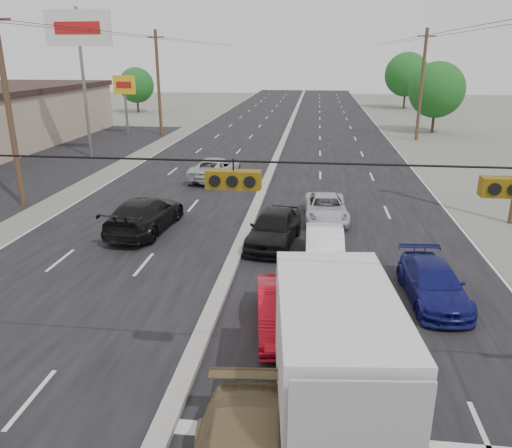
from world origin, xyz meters
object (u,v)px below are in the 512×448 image
object	(u,v)px
tree_right_mid	(437,90)
queue_car_d	(433,284)
queue_car_a	(274,228)
oncoming_near	(145,215)
utility_pole_left_c	(158,83)
oncoming_far	(216,169)
utility_pole_right_c	(422,85)
pole_sign_billboard	(79,38)
red_sedan	(281,311)
queue_car_b	(324,247)
tree_left_far	(136,85)
pole_sign_far	(125,90)
utility_pole_left_b	(9,109)
box_truck	(331,349)
tree_right_far	(407,74)
queue_car_c	(326,208)

from	to	relation	value
tree_right_mid	queue_car_d	xyz separation A→B (m)	(-8.00, -38.74, -3.72)
queue_car_a	oncoming_near	size ratio (longest dim) A/B	0.83
utility_pole_left_c	oncoming_far	world-z (taller)	utility_pole_left_c
utility_pole_left_c	tree_right_mid	bearing A→B (deg)	10.30
utility_pole_left_c	utility_pole_right_c	size ratio (longest dim) A/B	1.00
pole_sign_billboard	red_sedan	size ratio (longest dim) A/B	2.80
utility_pole_left_c	queue_car_b	distance (m)	35.21
oncoming_far	tree_right_mid	bearing A→B (deg)	-121.62
oncoming_near	tree_left_far	bearing A→B (deg)	-65.67
tree_left_far	pole_sign_far	bearing A→B (deg)	-73.30
pole_sign_billboard	utility_pole_left_b	bearing A→B (deg)	-81.25
pole_sign_far	tree_left_far	xyz separation A→B (m)	(-6.00, 20.00, -0.69)
utility_pole_left_b	pole_sign_far	bearing A→B (deg)	97.97
box_truck	queue_car_d	xyz separation A→B (m)	(3.49, 5.90, -1.06)
pole_sign_far	queue_car_b	size ratio (longest dim) A/B	1.46
pole_sign_far	queue_car_b	bearing A→B (deg)	-57.87
utility_pole_right_c	queue_car_a	xyz separation A→B (m)	(-11.10, -29.24, -4.34)
box_truck	utility_pole_right_c	bearing A→B (deg)	71.40
box_truck	queue_car_a	world-z (taller)	box_truck
utility_pole_left_c	queue_car_d	bearing A→B (deg)	-59.98
utility_pole_left_c	box_truck	world-z (taller)	utility_pole_left_c
tree_left_far	red_sedan	distance (m)	61.28
red_sedan	oncoming_near	bearing A→B (deg)	122.72
utility_pole_right_c	oncoming_near	distance (m)	33.25
tree_right_far	utility_pole_right_c	bearing A→B (deg)	-96.65
oncoming_far	utility_pole_right_c	bearing A→B (deg)	-124.42
utility_pole_left_b	box_truck	world-z (taller)	utility_pole_left_b
tree_right_mid	tree_right_far	size ratio (longest dim) A/B	0.88
pole_sign_far	red_sedan	distance (m)	40.70
queue_car_a	oncoming_near	distance (m)	6.09
pole_sign_far	tree_right_mid	distance (m)	31.40
tree_left_far	queue_car_d	distance (m)	61.15
queue_car_b	queue_car_c	size ratio (longest dim) A/B	0.93
pole_sign_billboard	pole_sign_far	xyz separation A→B (m)	(-1.50, 12.00, -4.46)
queue_car_b	oncoming_far	world-z (taller)	oncoming_far
queue_car_c	red_sedan	bearing A→B (deg)	-100.40
queue_car_b	queue_car_c	world-z (taller)	queue_car_b
utility_pole_right_c	tree_left_far	world-z (taller)	utility_pole_right_c
queue_car_d	utility_pole_right_c	bearing A→B (deg)	77.01
pole_sign_billboard	tree_right_far	xyz separation A→B (m)	(30.50, 42.00, -3.91)
tree_right_mid	queue_car_d	bearing A→B (deg)	-101.67
pole_sign_far	utility_pole_left_c	bearing A→B (deg)	0.00
tree_right_far	box_truck	world-z (taller)	tree_right_far
queue_car_a	queue_car_d	distance (m)	7.19
queue_car_d	tree_left_far	bearing A→B (deg)	114.62
queue_car_c	oncoming_far	xyz separation A→B (m)	(-6.97, 7.70, 0.10)
oncoming_far	utility_pole_left_b	bearing A→B (deg)	44.60
utility_pole_right_c	queue_car_c	distance (m)	27.52
tree_left_far	red_sedan	size ratio (longest dim) A/B	1.56
queue_car_a	tree_right_far	bearing A→B (deg)	84.12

